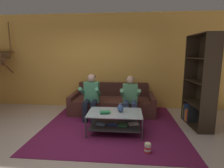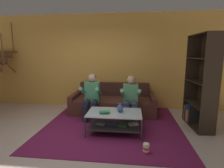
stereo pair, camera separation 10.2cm
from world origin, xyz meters
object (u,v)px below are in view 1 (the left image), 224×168
(person_seated_right, at_px, (130,97))
(bookshelf, at_px, (200,89))
(coffee_table, at_px, (115,119))
(popcorn_tub, at_px, (148,148))
(book_stack, at_px, (105,112))
(person_seated_left, at_px, (91,95))
(couch, at_px, (112,103))
(vase, at_px, (120,108))

(person_seated_right, bearing_deg, bookshelf, -5.60)
(person_seated_right, xyz_separation_m, coffee_table, (-0.32, -0.76, -0.32))
(coffee_table, relative_size, popcorn_tub, 6.18)
(book_stack, bearing_deg, bookshelf, 17.93)
(person_seated_left, relative_size, bookshelf, 0.55)
(couch, distance_m, vase, 1.39)
(person_seated_right, bearing_deg, popcorn_tub, -79.02)
(person_seated_left, relative_size, book_stack, 4.88)
(couch, distance_m, bookshelf, 2.33)
(person_seated_right, bearing_deg, coffee_table, -112.78)
(coffee_table, height_order, vase, vase)
(person_seated_right, relative_size, bookshelf, 0.54)
(person_seated_left, xyz_separation_m, book_stack, (0.47, -0.86, -0.16))
(book_stack, bearing_deg, person_seated_right, 57.90)
(vase, distance_m, bookshelf, 1.95)
(coffee_table, distance_m, book_stack, 0.29)
(vase, bearing_deg, popcorn_tub, -56.42)
(couch, height_order, vase, couch)
(vase, relative_size, book_stack, 0.78)
(bookshelf, bearing_deg, coffee_table, -162.64)
(coffee_table, distance_m, vase, 0.27)
(vase, xyz_separation_m, bookshelf, (1.83, 0.58, 0.33))
(couch, distance_m, person_seated_right, 0.85)
(bookshelf, distance_m, popcorn_tub, 2.04)
(vase, bearing_deg, bookshelf, 17.72)
(couch, distance_m, person_seated_left, 0.85)
(coffee_table, bearing_deg, person_seated_left, 131.87)
(couch, relative_size, vase, 12.70)
(person_seated_left, height_order, coffee_table, person_seated_left)
(couch, height_order, person_seated_right, person_seated_right)
(couch, distance_m, popcorn_tub, 2.24)
(person_seated_left, xyz_separation_m, popcorn_tub, (1.30, -1.51, -0.54))
(couch, height_order, person_seated_left, person_seated_left)
(person_seated_right, distance_m, popcorn_tub, 1.62)
(person_seated_left, relative_size, person_seated_right, 1.03)
(couch, xyz_separation_m, bookshelf, (2.12, -0.74, 0.61))
(couch, relative_size, person_seated_left, 2.02)
(couch, bearing_deg, book_stack, -91.27)
(couch, relative_size, coffee_table, 2.07)
(person_seated_left, relative_size, coffee_table, 1.02)
(coffee_table, xyz_separation_m, bookshelf, (1.94, 0.61, 0.58))
(person_seated_right, distance_m, coffee_table, 0.89)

